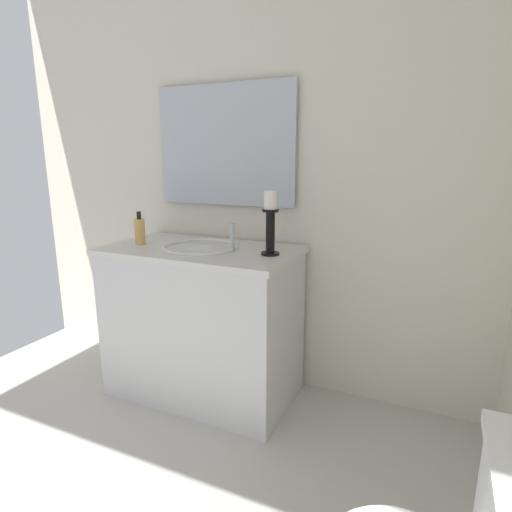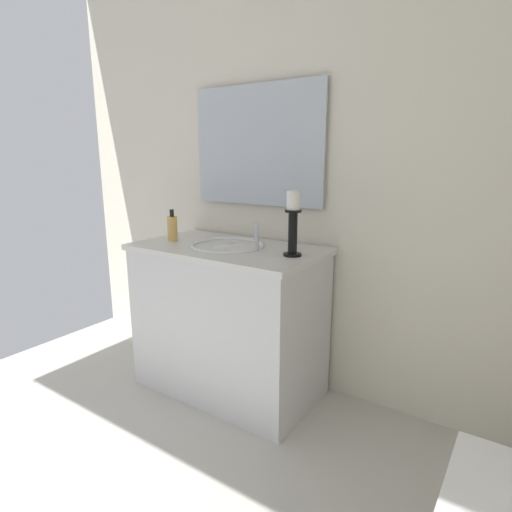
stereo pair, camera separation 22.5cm
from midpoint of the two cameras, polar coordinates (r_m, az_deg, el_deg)
floor at (r=2.01m, az=-25.62°, el=-29.10°), size 2.44×2.97×0.02m
wall_left at (r=2.44m, az=-6.09°, el=11.37°), size 0.04×2.97×2.45m
vanity_cabinet at (r=2.35m, az=-10.07°, el=-8.96°), size 0.58×1.04×0.84m
sink_basin at (r=2.23m, az=-10.45°, el=0.12°), size 0.40×0.40×0.24m
mirror at (r=2.41m, az=-7.15°, el=14.81°), size 0.02×0.85×0.66m
candle_holder_tall at (r=2.00m, az=-1.23°, el=4.78°), size 0.09×0.09×0.31m
soap_bottle at (r=2.39m, az=-18.32°, el=3.27°), size 0.06×0.06×0.18m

